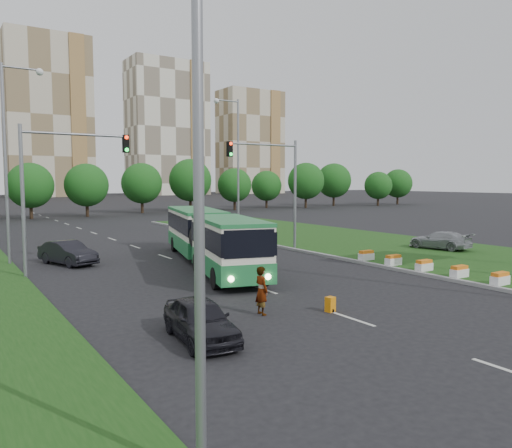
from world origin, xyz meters
TOP-DOWN VIEW (x-y plane):
  - ground at (0.00, 0.00)m, footprint 360.00×360.00m
  - grass_median at (13.00, 8.00)m, footprint 14.00×60.00m
  - median_kerb at (6.05, 8.00)m, footprint 0.30×60.00m
  - lane_markings at (-3.00, 20.00)m, footprint 0.20×100.00m
  - flower_planters at (6.70, -2.50)m, footprint 1.10×11.50m
  - traffic_mast_median at (4.78, 10.00)m, footprint 5.76×0.32m
  - traffic_mast_left at (-10.38, 9.00)m, footprint 5.76×0.32m
  - street_lamps at (-3.00, 10.00)m, footprint 36.00×60.00m
  - tree_line at (10.00, 55.00)m, footprint 120.00×8.00m
  - apartment_tower_ceast at (15.00, 150.00)m, footprint 25.00×15.00m
  - apartment_tower_east at (55.00, 150.00)m, footprint 27.00×15.00m
  - midrise_east at (90.00, 150.00)m, footprint 24.00×14.00m
  - articulated_bus at (-2.19, 7.53)m, footprint 2.62×16.80m
  - car_left_near at (-8.84, -5.16)m, footprint 2.06×4.14m
  - car_left_far at (-9.19, 12.25)m, footprint 2.91×4.62m
  - car_median at (14.87, 3.78)m, footprint 2.63×4.70m
  - pedestrian at (-5.50, -3.64)m, footprint 0.45×0.68m
  - shopping_trolley at (-3.02, -4.75)m, footprint 0.34×0.36m

SIDE VIEW (x-z plane):
  - ground at x=0.00m, z-range 0.00..0.00m
  - lane_markings at x=-3.00m, z-range -0.01..0.01m
  - grass_median at x=13.00m, z-range 0.00..0.15m
  - median_kerb at x=6.05m, z-range 0.00..0.18m
  - shopping_trolley at x=-3.02m, z-range 0.00..0.59m
  - flower_planters at x=6.70m, z-range 0.15..0.75m
  - car_left_near at x=-8.84m, z-range 0.00..1.36m
  - car_left_far at x=-9.19m, z-range 0.00..1.44m
  - car_median at x=14.87m, z-range 0.15..1.44m
  - pedestrian at x=-5.50m, z-range 0.00..1.86m
  - articulated_bus at x=-2.19m, z-range 0.31..3.08m
  - tree_line at x=10.00m, z-range 0.00..9.00m
  - traffic_mast_median at x=4.78m, z-range 1.35..9.35m
  - traffic_mast_left at x=-10.38m, z-range 1.35..9.35m
  - street_lamps at x=-3.00m, z-range 0.00..12.00m
  - midrise_east at x=90.00m, z-range 0.00..40.00m
  - apartment_tower_east at x=55.00m, z-range 0.00..47.00m
  - apartment_tower_ceast at x=15.00m, z-range 0.00..50.00m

